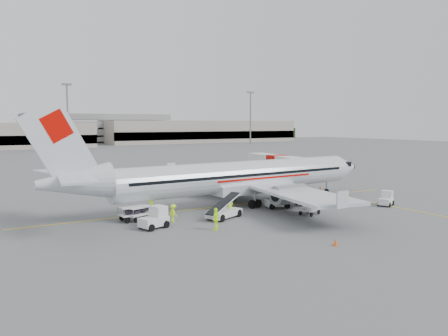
{
  "coord_description": "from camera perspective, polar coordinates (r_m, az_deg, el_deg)",
  "views": [
    {
      "loc": [
        -23.73,
        -39.15,
        8.62
      ],
      "look_at": [
        0.0,
        2.0,
        3.8
      ],
      "focal_mm": 35.0,
      "sensor_mm": 36.0,
      "label": 1
    }
  ],
  "objects": [
    {
      "name": "ground",
      "position": [
        46.59,
        1.23,
        -4.87
      ],
      "size": [
        360.0,
        360.0,
        0.0
      ],
      "primitive_type": "plane",
      "color": "#56595B"
    },
    {
      "name": "stripe_lead",
      "position": [
        46.58,
        1.23,
        -4.86
      ],
      "size": [
        44.0,
        0.2,
        0.01
      ],
      "primitive_type": "cube",
      "color": "yellow",
      "rests_on": "ground"
    },
    {
      "name": "stripe_cross",
      "position": [
        49.68,
        20.23,
        -4.55
      ],
      "size": [
        0.2,
        20.0,
        0.01
      ],
      "primitive_type": "cube",
      "color": "yellow",
      "rests_on": "ground"
    },
    {
      "name": "terminal_east",
      "position": [
        206.66,
        -3.01,
        4.78
      ],
      "size": [
        90.0,
        26.0,
        10.0
      ],
      "primitive_type": null,
      "color": "gray",
      "rests_on": "ground"
    },
    {
      "name": "parking_garage",
      "position": [
        205.03,
        -16.29,
        5.11
      ],
      "size": [
        62.0,
        24.0,
        14.0
      ],
      "primitive_type": null,
      "color": "slate",
      "rests_on": "ground"
    },
    {
      "name": "treeline",
      "position": [
        215.53,
        -23.7,
        3.81
      ],
      "size": [
        300.0,
        3.0,
        6.0
      ],
      "primitive_type": null,
      "color": "black",
      "rests_on": "ground"
    },
    {
      "name": "mast_center",
      "position": [
        159.77,
        -19.74,
        6.31
      ],
      "size": [
        3.2,
        1.2,
        22.0
      ],
      "primitive_type": null,
      "color": "slate",
      "rests_on": "ground"
    },
    {
      "name": "mast_east",
      "position": [
        188.31,
        3.48,
        6.51
      ],
      "size": [
        3.2,
        1.2,
        22.0
      ],
      "primitive_type": null,
      "color": "slate",
      "rests_on": "ground"
    },
    {
      "name": "aircraft",
      "position": [
        46.16,
        2.39,
        1.6
      ],
      "size": [
        39.89,
        32.21,
        10.49
      ],
      "primitive_type": null,
      "rotation": [
        0.0,
        0.0,
        0.06
      ],
      "color": "silver",
      "rests_on": "ground"
    },
    {
      "name": "jet_bridge",
      "position": [
        60.32,
        7.02,
        -0.38
      ],
      "size": [
        4.3,
        16.79,
        4.36
      ],
      "primitive_type": null,
      "rotation": [
        0.0,
        0.0,
        -0.07
      ],
      "color": "silver",
      "rests_on": "ground"
    },
    {
      "name": "belt_loader",
      "position": [
        40.0,
        0.02,
        -4.68
      ],
      "size": [
        5.3,
        3.74,
        2.7
      ],
      "primitive_type": null,
      "rotation": [
        0.0,
        0.0,
        0.42
      ],
      "color": "silver",
      "rests_on": "ground"
    },
    {
      "name": "tug_fore",
      "position": [
        49.16,
        20.38,
        -3.75
      ],
      "size": [
        2.32,
        1.91,
        1.56
      ],
      "primitive_type": null,
      "rotation": [
        0.0,
        0.0,
        0.44
      ],
      "color": "silver",
      "rests_on": "ground"
    },
    {
      "name": "tug_mid",
      "position": [
        45.24,
        7.01,
        -4.04
      ],
      "size": [
        2.68,
        2.0,
        1.85
      ],
      "primitive_type": null,
      "rotation": [
        0.0,
        0.0,
        -0.29
      ],
      "color": "silver",
      "rests_on": "ground"
    },
    {
      "name": "tug_aft",
      "position": [
        36.71,
        -9.18,
        -6.41
      ],
      "size": [
        2.66,
        2.04,
        1.81
      ],
      "primitive_type": null,
      "rotation": [
        0.0,
        0.0,
        0.33
      ],
      "color": "silver",
      "rests_on": "ground"
    },
    {
      "name": "cart_loaded_a",
      "position": [
        40.06,
        -10.96,
        -5.82
      ],
      "size": [
        2.74,
        2.09,
        1.26
      ],
      "primitive_type": null,
      "rotation": [
        0.0,
        0.0,
        0.3
      ],
      "color": "silver",
      "rests_on": "ground"
    },
    {
      "name": "cart_loaded_b",
      "position": [
        39.89,
        -11.65,
        -5.82
      ],
      "size": [
        2.66,
        1.67,
        1.34
      ],
      "primitive_type": null,
      "rotation": [
        0.0,
        0.0,
        0.06
      ],
      "color": "silver",
      "rests_on": "ground"
    },
    {
      "name": "cart_empty_a",
      "position": [
        42.45,
        11.13,
        -5.25
      ],
      "size": [
        2.52,
        2.02,
        1.14
      ],
      "primitive_type": null,
      "rotation": [
        0.0,
        0.0,
        0.39
      ],
      "color": "silver",
      "rests_on": "ground"
    },
    {
      "name": "cart_empty_b",
      "position": [
        47.26,
        10.77,
        -4.01
      ],
      "size": [
        2.89,
        2.29,
        1.32
      ],
      "primitive_type": null,
      "rotation": [
        0.0,
        0.0,
        -0.36
      ],
      "color": "silver",
      "rests_on": "ground"
    },
    {
      "name": "cone_nose",
      "position": [
        58.54,
        12.46,
        -2.53
      ],
      "size": [
        0.34,
        0.34,
        0.56
      ],
      "primitive_type": "cone",
      "color": "#E35512",
      "rests_on": "ground"
    },
    {
      "name": "cone_port",
      "position": [
        60.73,
        -5.75,
        -2.14
      ],
      "size": [
        0.33,
        0.33,
        0.54
      ],
      "primitive_type": "cone",
      "color": "#E35512",
      "rests_on": "ground"
    },
    {
      "name": "cone_stbd",
      "position": [
        32.38,
        14.37,
        -9.3
      ],
      "size": [
        0.36,
        0.36,
        0.58
      ],
      "primitive_type": "cone",
      "color": "#E35512",
      "rests_on": "ground"
    },
    {
      "name": "crew_a",
      "position": [
        41.14,
        0.81,
        -4.97
      ],
      "size": [
        0.81,
        0.7,
        1.87
      ],
      "primitive_type": "imported",
      "rotation": [
        0.0,
        0.0,
        0.46
      ],
      "color": "#C0F219",
      "rests_on": "ground"
    },
    {
      "name": "crew_b",
      "position": [
        40.92,
        -9.44,
        -5.27
      ],
      "size": [
        0.97,
        0.86,
        1.64
      ],
      "primitive_type": "imported",
      "rotation": [
        0.0,
        0.0,
        -0.36
      ],
      "color": "#C0F219",
      "rests_on": "ground"
    },
    {
      "name": "crew_c",
      "position": [
        38.88,
        -6.65,
        -5.86
      ],
      "size": [
        0.75,
        1.11,
        1.59
      ],
      "primitive_type": "imported",
      "rotation": [
        0.0,
        0.0,
        1.74
      ],
      "color": "#C0F219",
      "rests_on": "ground"
    },
    {
      "name": "crew_d",
      "position": [
        35.7,
        -1.06,
        -6.66
      ],
      "size": [
        1.12,
        1.03,
        1.84
      ],
      "primitive_type": "imported",
      "rotation": [
        0.0,
        0.0,
        3.83
      ],
      "color": "#C0F219",
      "rests_on": "ground"
    }
  ]
}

